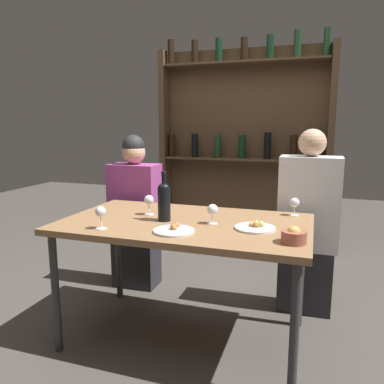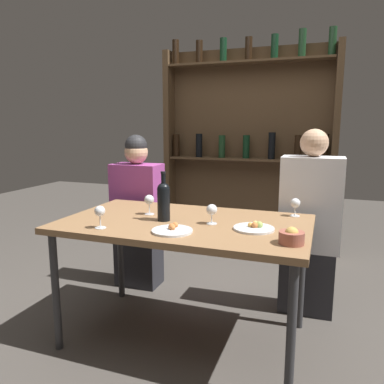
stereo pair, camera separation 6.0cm
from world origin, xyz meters
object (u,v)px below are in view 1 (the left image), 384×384
Objects in this scene: wine_bottle at (164,200)px; food_plate_0 at (174,230)px; wine_glass_1 at (149,201)px; food_plate_1 at (255,227)px; seated_person_left at (135,215)px; snack_bowl at (294,236)px; wine_glass_0 at (101,213)px; seated_person_right at (307,228)px; wine_glass_3 at (295,203)px; wine_glass_2 at (213,210)px.

wine_bottle is 0.27m from food_plate_0.
wine_glass_1 is 0.69m from food_plate_1.
seated_person_left reaches higher than food_plate_0.
wine_bottle is at bearing 165.29° from snack_bowl.
snack_bowl is at bearing 4.05° from wine_glass_0.
wine_glass_1 is 1.11m from seated_person_right.
wine_bottle reaches higher than snack_bowl.
food_plate_1 is at bearing 18.06° from wine_glass_0.
food_plate_0 is (0.14, -0.20, -0.12)m from wine_bottle.
food_plate_1 is 0.28m from snack_bowl.
wine_glass_3 is 0.93× the size of snack_bowl.
seated_person_left is 1.31m from seated_person_right.
wine_glass_1 is at bearing 132.88° from food_plate_0.
food_plate_0 is 1.08m from seated_person_left.
wine_bottle is 2.32× the size of wine_glass_0.
wine_bottle is at bearing 124.64° from food_plate_0.
wine_glass_0 is at bearing -146.86° from wine_glass_3.
seated_person_right is at bearing 86.46° from snack_bowl.
wine_glass_1 is at bearing -163.17° from wine_glass_3.
wine_glass_3 is at bearing 16.83° from wine_glass_1.
seated_person_right reaches higher than seated_person_left.
snack_bowl reaches higher than food_plate_0.
wine_bottle is 0.37m from wine_glass_0.
food_plate_1 is (-0.18, -0.38, -0.07)m from wine_glass_3.
snack_bowl is at bearing -87.04° from wine_glass_3.
wine_glass_1 is 0.90m from wine_glass_3.
wine_bottle is 2.32× the size of wine_glass_1.
wine_glass_3 is 0.09× the size of seated_person_right.
food_plate_1 is 1.82× the size of snack_bowl.
food_plate_1 is at bearing -6.80° from wine_glass_2.
seated_person_left is (-1.26, 0.84, -0.19)m from snack_bowl.
snack_bowl is at bearing -33.65° from seated_person_left.
wine_glass_3 is at bearing -12.60° from seated_person_left.
wine_glass_3 is at bearing 64.36° from food_plate_1.
food_plate_0 is at bearing -179.84° from snack_bowl.
wine_bottle is at bearing 45.89° from wine_glass_0.
wine_bottle reaches higher than wine_glass_0.
food_plate_0 is 0.44m from food_plate_1.
seated_person_left reaches higher than wine_glass_1.
wine_glass_2 is (0.54, 0.29, -0.01)m from wine_glass_0.
wine_glass_1 is at bearing 168.71° from wine_glass_2.
food_plate_1 is at bearing 25.41° from food_plate_0.
wine_glass_2 is at bearing 173.20° from food_plate_1.
seated_person_right reaches higher than food_plate_1.
seated_person_left is at bearing 180.00° from seated_person_right.
seated_person_right is (0.66, 0.84, -0.15)m from food_plate_0.
wine_glass_0 is at bearing -152.12° from wine_glass_2.
wine_glass_2 is 0.26m from food_plate_1.
seated_person_right reaches higher than food_plate_0.
snack_bowl is 1.52m from seated_person_left.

